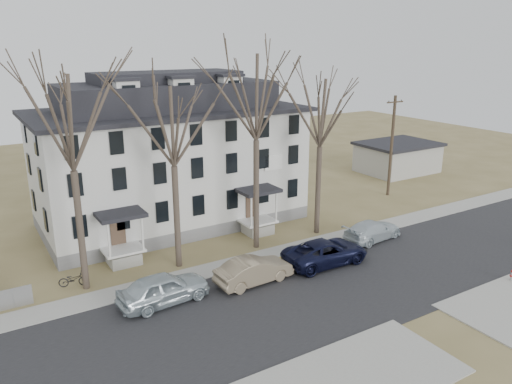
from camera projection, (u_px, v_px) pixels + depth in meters
ground at (333, 310)px, 27.54m from camera, size 120.00×120.00×0.00m
main_road at (311, 295)px, 29.17m from camera, size 120.00×10.00×0.04m
far_sidewalk at (257, 259)px, 34.07m from camera, size 120.00×2.00×0.08m
yellow_curb at (323, 248)px, 35.83m from camera, size 14.00×0.25×0.06m
boarding_house at (171, 158)px, 39.63m from camera, size 20.80×12.36×12.05m
distant_building at (397, 157)px, 56.36m from camera, size 8.50×6.50×3.35m
tree_far_left at (68, 116)px, 27.03m from camera, size 8.40×8.40×13.72m
tree_mid_left at (172, 121)px, 30.25m from camera, size 7.80×7.80×12.74m
tree_center at (256, 91)px, 32.81m from camera, size 9.00×9.00×14.70m
tree_mid_right at (321, 108)px, 35.99m from camera, size 7.80×7.80×12.74m
utility_pole_far at (392, 145)px, 46.78m from camera, size 2.00×0.28×9.50m
car_silver at (164, 289)px, 28.03m from camera, size 5.38×2.48×1.78m
car_tan at (254, 271)px, 30.41m from camera, size 5.01×1.95×1.62m
car_navy at (326, 252)px, 33.06m from camera, size 5.98×2.94×1.63m
car_white at (372, 231)px, 37.08m from camera, size 5.24×2.62×1.46m
bicycle_left at (73, 280)px, 30.06m from camera, size 1.84×1.12×0.91m
fire_hydrant at (512, 275)px, 30.74m from camera, size 0.33×0.31×0.79m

